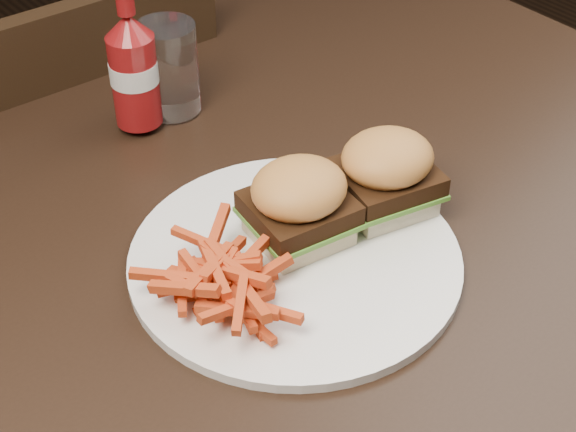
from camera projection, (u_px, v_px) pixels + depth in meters
dining_table at (217, 235)px, 0.88m from camera, size 1.20×0.80×0.04m
chair_far at (62, 209)px, 1.38m from camera, size 0.40×0.40×0.04m
plate at (295, 259)px, 0.81m from camera, size 0.31×0.31×0.01m
sandwich_half_a at (299, 228)px, 0.82m from camera, size 0.09×0.09×0.02m
sandwich_half_b at (384, 197)px, 0.86m from camera, size 0.09×0.09×0.02m
fries_pile at (229, 275)px, 0.75m from camera, size 0.14×0.14×0.04m
ketchup_bottle at (135, 80)px, 0.95m from camera, size 0.06×0.06×0.10m
tumbler at (169, 68)px, 0.98m from camera, size 0.07×0.07×0.10m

